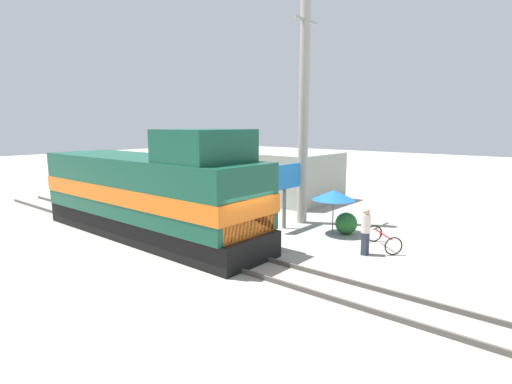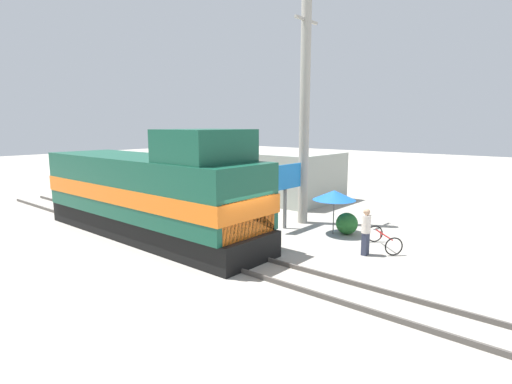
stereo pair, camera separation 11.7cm
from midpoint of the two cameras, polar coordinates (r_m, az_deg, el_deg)
The scene contains 11 objects.
ground_plane at distance 14.69m, azimuth -3.44°, elevation -9.74°, with size 120.00×120.00×0.00m, color gray.
rail_near at distance 14.18m, azimuth -5.46°, elevation -10.17°, with size 0.08×36.87×0.15m, color #4C4742.
rail_far at distance 15.17m, azimuth -1.57°, elevation -8.79°, with size 0.08×36.87×0.15m, color #4C4742.
locomotive at distance 17.68m, azimuth -14.72°, elevation -0.26°, with size 3.23×12.33×4.69m.
utility_pole at distance 19.68m, azimuth 6.67°, elevation 11.46°, with size 1.80×0.48×10.95m.
vendor_umbrella at distance 18.01m, azimuth 10.85°, elevation -0.43°, with size 1.91×1.91×1.99m.
billboard_sign at distance 18.62m, azimuth 3.92°, elevation 1.66°, with size 2.45×0.12×3.03m.
shrub_cluster at distance 18.38m, azimuth 12.58°, elevation -4.39°, with size 0.98×0.98×0.98m, color #236028.
person_bystander at distance 15.55m, azimuth 15.20°, elevation -5.20°, with size 0.34×0.34×1.79m.
bicycle at distance 16.73m, azimuth 17.53°, elevation -6.45°, with size 1.77×1.81×0.71m.
building_block_distant at distance 25.87m, azimuth 4.62°, elevation 2.22°, with size 5.16×5.45×3.09m, color #999E93.
Camera 1 is at (-10.12, -9.47, 4.87)m, focal length 28.00 mm.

